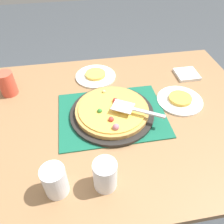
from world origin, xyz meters
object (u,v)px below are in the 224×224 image
Objects in this scene: plate_near_left at (180,100)px; pizza_server at (133,109)px; pizza at (112,110)px; napkin_stack at (187,74)px; cup_corner at (105,175)px; plate_far_right at (96,76)px; served_slice_left at (180,98)px; cup_far at (7,84)px; served_slice_right at (95,74)px; pizza_pan at (112,113)px; cup_near at (55,181)px.

plate_near_left is 1.00× the size of pizza_server.
napkin_stack is at bearing 27.68° from pizza.
cup_corner is at bearing -103.57° from pizza.
plate_far_right is 1.83× the size of napkin_stack.
plate_far_right is at bearing 97.07° from pizza.
cup_corner is 0.54× the size of pizza_server.
served_slice_left is 0.28m from pizza_server.
served_slice_left is 0.92× the size of cup_corner.
plate_far_right is at bearing 8.75° from cup_far.
served_slice_left and served_slice_right have the same top height.
served_slice_right is at bearing 8.75° from cup_far.
cup_far reaches higher than served_slice_right.
pizza is 1.50× the size of plate_far_right.
served_slice_left reaches higher than pizza_pan.
plate_far_right is 0.39m from pizza_server.
cup_far reaches higher than pizza_pan.
plate_far_right is 0.51m from napkin_stack.
pizza_server reaches higher than served_slice_right.
pizza_pan is 0.32m from plate_far_right.
plate_far_right is 0.45m from cup_far.
pizza_pan is 0.34m from served_slice_left.
plate_near_left is 1.83× the size of cup_far.
plate_far_right is 0.65m from cup_corner.
pizza reaches higher than served_slice_right.
cup_corner is (0.40, -0.58, 0.00)m from cup_far.
served_slice_right is 0.92× the size of cup_corner.
served_slice_left is 0.92× the size of cup_far.
napkin_stack is at bearing 38.84° from cup_near.
served_slice_right is (-0.38, 0.27, 0.00)m from served_slice_left.
served_slice_left is 0.57m from cup_corner.
pizza_server is (0.12, -0.36, 0.06)m from plate_far_right.
plate_near_left is 2.00× the size of served_slice_right.
cup_near reaches higher than served_slice_left.
cup_corner is (-0.08, -0.33, 0.05)m from pizza_pan.
pizza is at bearing 53.26° from cup_near.
served_slice_left is 1.00× the size of served_slice_right.
served_slice_right is 0.65m from cup_corner.
pizza_pan is 0.52m from napkin_stack.
cup_far reaches higher than napkin_stack.
cup_near is (-0.59, -0.37, 0.06)m from plate_near_left.
served_slice_left is (0.00, 0.00, 0.01)m from plate_near_left.
plate_near_left is 0.28m from pizza_server.
cup_near is 1.00× the size of napkin_stack.
cup_far is 0.54× the size of pizza_server.
plate_near_left is at bearing 19.07° from pizza_server.
plate_near_left is 0.57m from cup_corner.
served_slice_left is 0.24m from napkin_stack.
served_slice_right reaches higher than plate_far_right.
served_slice_right is (-0.04, 0.31, 0.01)m from pizza_pan.
pizza_pan is 0.35m from cup_corner.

